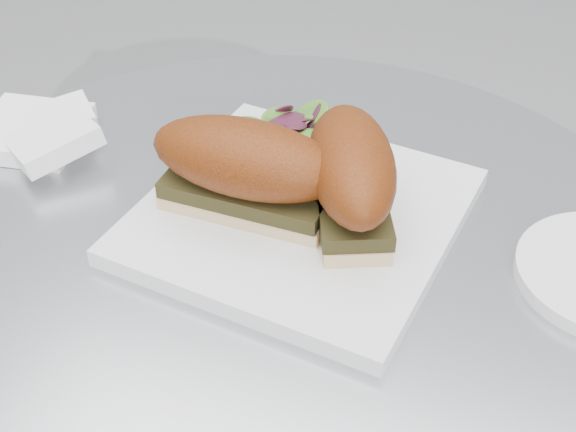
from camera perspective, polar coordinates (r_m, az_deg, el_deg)
name	(u,v)px	position (r m, az deg, el deg)	size (l,w,h in m)	color
plate	(300,215)	(0.68, 0.85, 0.04)	(0.25, 0.25, 0.02)	silver
sandwich_left	(247,167)	(0.65, -2.96, 3.49)	(0.16, 0.08, 0.08)	beige
sandwich_right	(351,173)	(0.64, 4.50, 3.06)	(0.12, 0.17, 0.08)	beige
salad	(296,130)	(0.73, 0.57, 6.14)	(0.10, 0.10, 0.05)	#4A852B
napkin	(43,142)	(0.80, -17.02, 5.07)	(0.13, 0.13, 0.02)	white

